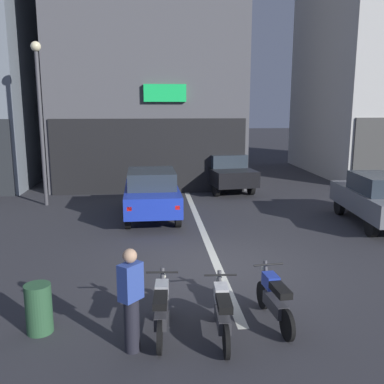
% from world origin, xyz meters
% --- Properties ---
extents(ground_plane, '(120.00, 120.00, 0.00)m').
position_xyz_m(ground_plane, '(0.00, 0.00, 0.00)').
color(ground_plane, '#333338').
extents(lane_centre_line, '(0.20, 18.00, 0.01)m').
position_xyz_m(lane_centre_line, '(0.00, 6.00, 0.00)').
color(lane_centre_line, silver).
rests_on(lane_centre_line, ground).
extents(car_blue_crossing_near, '(1.85, 4.14, 1.64)m').
position_xyz_m(car_blue_crossing_near, '(-1.53, 4.66, 0.89)').
color(car_blue_crossing_near, black).
rests_on(car_blue_crossing_near, ground).
extents(car_grey_parked_kerbside, '(2.05, 4.22, 1.64)m').
position_xyz_m(car_grey_parked_kerbside, '(5.67, 3.07, 0.89)').
color(car_grey_parked_kerbside, black).
rests_on(car_grey_parked_kerbside, ground).
extents(car_black_down_street, '(2.28, 4.29, 1.64)m').
position_xyz_m(car_black_down_street, '(1.75, 9.30, 0.89)').
color(car_black_down_street, black).
rests_on(car_black_down_street, ground).
extents(street_lamp, '(0.36, 0.36, 5.99)m').
position_xyz_m(street_lamp, '(-5.55, 6.90, 3.71)').
color(street_lamp, '#47474C').
rests_on(street_lamp, ground).
extents(motorcycle_silver_row_leftmost, '(0.55, 1.67, 0.98)m').
position_xyz_m(motorcycle_silver_row_leftmost, '(-1.40, -3.00, 0.46)').
color(motorcycle_silver_row_leftmost, black).
rests_on(motorcycle_silver_row_leftmost, ground).
extents(motorcycle_white_row_left_mid, '(0.55, 1.67, 0.98)m').
position_xyz_m(motorcycle_white_row_left_mid, '(-0.41, -3.21, 0.46)').
color(motorcycle_white_row_left_mid, black).
rests_on(motorcycle_white_row_left_mid, ground).
extents(motorcycle_blue_row_centre, '(0.55, 1.67, 0.98)m').
position_xyz_m(motorcycle_blue_row_centre, '(0.57, -2.82, 0.46)').
color(motorcycle_blue_row_centre, black).
rests_on(motorcycle_blue_row_centre, ground).
extents(person_by_motorcycles, '(0.40, 0.42, 1.67)m').
position_xyz_m(person_by_motorcycles, '(-1.87, -3.48, 0.86)').
color(person_by_motorcycles, '#23232D').
rests_on(person_by_motorcycles, ground).
extents(trash_bin, '(0.44, 0.44, 0.85)m').
position_xyz_m(trash_bin, '(-3.45, -2.76, 0.42)').
color(trash_bin, '#2D5938').
rests_on(trash_bin, ground).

